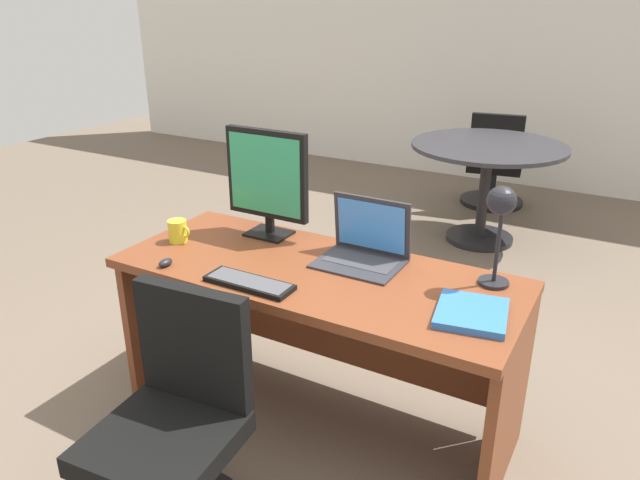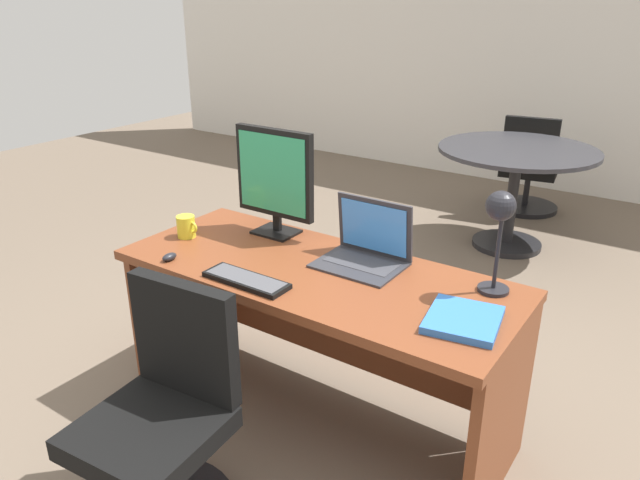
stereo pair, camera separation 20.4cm
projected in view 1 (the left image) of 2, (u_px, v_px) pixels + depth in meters
ground at (428, 286)px, 3.99m from camera, size 12.00×12.00×0.00m
back_wall at (537, 39)px, 5.61m from camera, size 10.00×0.10×2.80m
desk at (321, 308)px, 2.61m from camera, size 1.70×0.70×0.74m
monitor at (267, 178)px, 2.75m from camera, size 0.42×0.16×0.50m
laptop at (366, 242)px, 2.56m from camera, size 0.35×0.28×0.27m
keyboard at (249, 283)px, 2.36m from camera, size 0.37×0.12×0.02m
mouse at (165, 263)px, 2.52m from camera, size 0.04×0.07×0.03m
desk_lamp at (500, 214)px, 2.24m from camera, size 0.12×0.14×0.41m
book at (472, 313)px, 2.13m from camera, size 0.29×0.31×0.03m
coffee_mug at (178, 231)px, 2.76m from camera, size 0.11×0.09×0.10m
office_chair at (174, 442)px, 2.10m from camera, size 0.56×0.56×0.88m
meeting_table at (486, 169)px, 4.51m from camera, size 1.14×1.14×0.77m
meeting_chair_near at (494, 170)px, 5.37m from camera, size 0.56×0.56×0.86m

